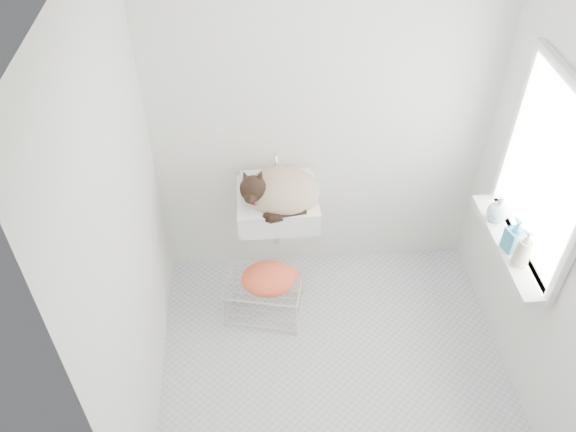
{
  "coord_description": "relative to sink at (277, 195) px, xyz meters",
  "views": [
    {
      "loc": [
        -0.46,
        -2.13,
        3.25
      ],
      "look_at": [
        -0.26,
        0.5,
        0.88
      ],
      "focal_mm": 36.59,
      "sensor_mm": 36.0,
      "label": 1
    }
  ],
  "objects": [
    {
      "name": "right_wall",
      "position": [
        1.41,
        -0.74,
        0.4
      ],
      "size": [
        0.02,
        2.0,
        2.5
      ],
      "primitive_type": "cube",
      "color": "silver",
      "rests_on": "ground"
    },
    {
      "name": "back_wall",
      "position": [
        0.31,
        0.26,
        0.4
      ],
      "size": [
        2.2,
        0.02,
        2.5
      ],
      "primitive_type": "cube",
      "color": "silver",
      "rests_on": "ground"
    },
    {
      "name": "sink",
      "position": [
        0.0,
        0.0,
        0.0
      ],
      "size": [
        0.51,
        0.45,
        0.21
      ],
      "primitive_type": "cube",
      "color": "white",
      "rests_on": "back_wall"
    },
    {
      "name": "wire_rack",
      "position": [
        -0.11,
        -0.24,
        -0.7
      ],
      "size": [
        0.56,
        0.45,
        0.3
      ],
      "primitive_type": "cube",
      "rotation": [
        0.0,
        0.0,
        -0.23
      ],
      "color": "silver",
      "rests_on": "floor"
    },
    {
      "name": "window_glass",
      "position": [
        1.4,
        -0.54,
        0.5
      ],
      "size": [
        0.01,
        0.8,
        1.0
      ],
      "primitive_type": "cube",
      "color": "white",
      "rests_on": "right_wall"
    },
    {
      "name": "towel",
      "position": [
        -0.08,
        -0.28,
        -0.52
      ],
      "size": [
        0.37,
        0.27,
        0.15
      ],
      "primitive_type": "ellipsoid",
      "rotation": [
        0.0,
        0.0,
        -0.04
      ],
      "color": "#FC9003",
      "rests_on": "wire_rack"
    },
    {
      "name": "left_wall",
      "position": [
        -0.79,
        -0.74,
        0.4
      ],
      "size": [
        0.02,
        2.0,
        2.5
      ],
      "primitive_type": "cube",
      "color": "silver",
      "rests_on": "ground"
    },
    {
      "name": "faucet",
      "position": [
        0.0,
        0.18,
        0.14
      ],
      "size": [
        0.19,
        0.13,
        0.19
      ],
      "primitive_type": null,
      "color": "silver",
      "rests_on": "sink"
    },
    {
      "name": "bottle_a",
      "position": [
        1.31,
        -0.71,
        0.0
      ],
      "size": [
        0.11,
        0.11,
        0.2
      ],
      "primitive_type": "imported",
      "rotation": [
        0.0,
        0.0,
        3.77
      ],
      "color": "beige",
      "rests_on": "windowsill"
    },
    {
      "name": "windowsill",
      "position": [
        1.32,
        -0.54,
        -0.02
      ],
      "size": [
        0.16,
        0.88,
        0.04
      ],
      "primitive_type": "cube",
      "color": "white",
      "rests_on": "right_wall"
    },
    {
      "name": "cat",
      "position": [
        0.01,
        -0.02,
        0.04
      ],
      "size": [
        0.51,
        0.43,
        0.31
      ],
      "rotation": [
        0.0,
        0.0,
        -0.09
      ],
      "color": "beige",
      "rests_on": "sink"
    },
    {
      "name": "window_frame",
      "position": [
        1.38,
        -0.54,
        0.5
      ],
      "size": [
        0.04,
        0.9,
        1.1
      ],
      "primitive_type": "cube",
      "color": "white",
      "rests_on": "right_wall"
    },
    {
      "name": "bottle_b",
      "position": [
        1.31,
        -0.58,
        0.0
      ],
      "size": [
        0.12,
        0.12,
        0.21
      ],
      "primitive_type": "imported",
      "rotation": [
        0.0,
        0.0,
        3.4
      ],
      "color": "teal",
      "rests_on": "windowsill"
    },
    {
      "name": "bottle_c",
      "position": [
        1.31,
        -0.33,
        0.0
      ],
      "size": [
        0.17,
        0.17,
        0.17
      ],
      "primitive_type": "imported",
      "rotation": [
        0.0,
        0.0,
        5.97
      ],
      "color": "silver",
      "rests_on": "windowsill"
    },
    {
      "name": "floor",
      "position": [
        0.31,
        -0.74,
        -0.85
      ],
      "size": [
        2.2,
        2.0,
        0.02
      ],
      "primitive_type": "cube",
      "color": "silver",
      "rests_on": "ground"
    }
  ]
}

